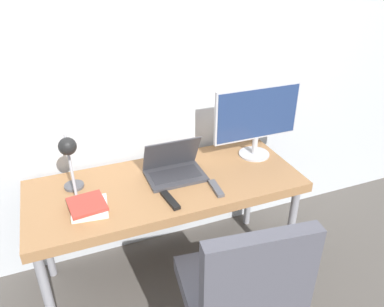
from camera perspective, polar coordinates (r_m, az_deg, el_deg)
name	(u,v)px	position (r m, az deg, el deg)	size (l,w,h in m)	color
wall_back	(143,70)	(2.34, -7.52, 12.49)	(8.00, 0.05, 2.60)	silver
desk	(167,191)	(2.26, -3.90, -5.74)	(1.61, 0.66, 0.73)	#996B42
laptop	(174,168)	(2.27, -2.74, -2.27)	(0.35, 0.24, 0.24)	#38383D
monitor	(257,117)	(2.43, 9.89, 5.44)	(0.59, 0.20, 0.48)	#B7B7BC
desk_lamp	(69,156)	(2.05, -18.22, -0.41)	(0.11, 0.25, 0.39)	#4C4C51
office_chair	(243,292)	(1.82, 7.77, -20.14)	(0.61, 0.61, 1.02)	black
book_stack	(89,207)	(2.06, -15.45, -7.83)	(0.21, 0.21, 0.05)	silver
tv_remote	(170,200)	(2.06, -3.34, -7.11)	(0.06, 0.18, 0.02)	black
media_remote	(216,188)	(2.16, 3.69, -5.32)	(0.05, 0.16, 0.02)	#4C4C51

